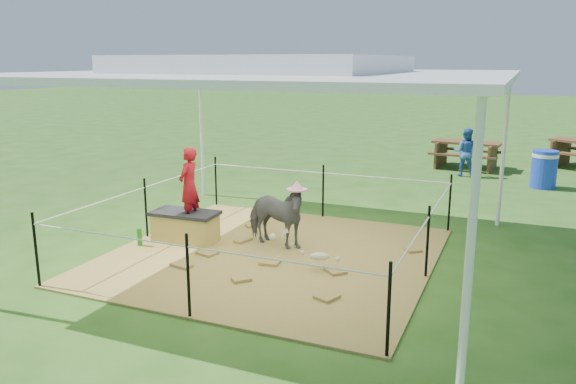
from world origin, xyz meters
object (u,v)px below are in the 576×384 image
at_px(woman, 189,179).
at_px(distant_person, 466,152).
at_px(straw_bale, 185,228).
at_px(foal, 320,254).
at_px(trash_barrel, 544,169).
at_px(green_bottle, 140,237).
at_px(picnic_table_near, 466,155).
at_px(pony, 275,216).

height_order(woman, distant_person, woman).
height_order(straw_bale, distant_person, distant_person).
bearing_deg(foal, distant_person, 64.97).
bearing_deg(trash_barrel, foal, -112.80).
height_order(straw_bale, foal, foal).
bearing_deg(green_bottle, picnic_table_near, 65.82).
relative_size(woman, trash_barrel, 1.37).
bearing_deg(green_bottle, woman, 34.70).
bearing_deg(woman, foal, 78.44).
xyz_separation_m(green_bottle, trash_barrel, (5.86, 7.04, 0.26)).
distance_m(trash_barrel, picnic_table_near, 2.63).
xyz_separation_m(picnic_table_near, distant_person, (0.08, -1.12, 0.24)).
xyz_separation_m(pony, picnic_table_near, (2.03, 8.09, -0.15)).
distance_m(foal, distant_person, 7.76).
height_order(green_bottle, distant_person, distant_person).
bearing_deg(pony, green_bottle, 124.57).
height_order(straw_bale, trash_barrel, trash_barrel).
relative_size(straw_bale, pony, 0.85).
xyz_separation_m(pony, distant_person, (2.11, 6.97, 0.09)).
bearing_deg(trash_barrel, picnic_table_near, 135.60).
xyz_separation_m(straw_bale, pony, (1.40, 0.33, 0.27)).
distance_m(straw_bale, green_bottle, 0.72).
xyz_separation_m(straw_bale, trash_barrel, (5.31, 6.59, 0.18)).
relative_size(green_bottle, picnic_table_near, 0.16).
distance_m(woman, pony, 1.45).
relative_size(trash_barrel, picnic_table_near, 0.49).
xyz_separation_m(woman, trash_barrel, (5.21, 6.59, -0.62)).
distance_m(green_bottle, pony, 2.13).
xyz_separation_m(foal, trash_barrel, (2.92, 6.95, 0.17)).
bearing_deg(trash_barrel, pony, -121.99).
xyz_separation_m(pony, foal, (0.98, -0.70, -0.26)).
distance_m(straw_bale, picnic_table_near, 9.10).
distance_m(green_bottle, distant_person, 8.76).
xyz_separation_m(woman, green_bottle, (-0.65, -0.45, -0.89)).
height_order(woman, foal, woman).
height_order(pony, trash_barrel, pony).
height_order(green_bottle, trash_barrel, trash_barrel).
height_order(straw_bale, picnic_table_near, picnic_table_near).
relative_size(straw_bale, picnic_table_near, 0.56).
xyz_separation_m(woman, picnic_table_near, (3.33, 8.42, -0.69)).
bearing_deg(straw_bale, green_bottle, -140.71).
distance_m(green_bottle, foal, 2.94).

